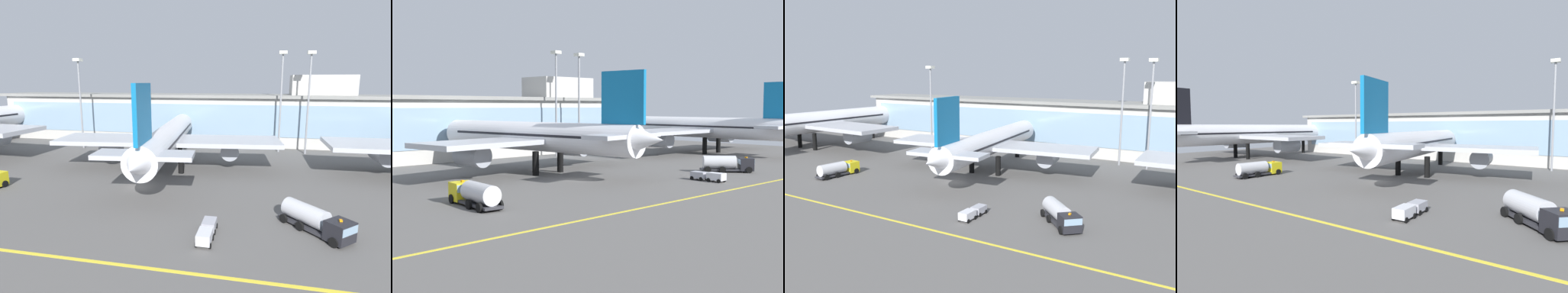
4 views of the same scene
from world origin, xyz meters
TOP-DOWN VIEW (x-y plane):
  - ground_plane at (0.00, 0.00)m, footprint 180.00×180.00m
  - taxiway_centreline_stripe at (0.00, -22.00)m, footprint 144.00×0.50m
  - terminal_building at (1.64, 43.01)m, footprint 118.07×14.00m
  - airliner_near_left at (-55.78, 12.17)m, footprint 51.39×61.37m
  - airliner_near_right at (1.20, 12.01)m, footprint 44.41×52.00m
  - fuel_tanker_truck at (25.86, -11.14)m, footprint 7.92×8.29m
  - baggage_tug_near at (-23.34, -7.84)m, footprint 3.59×9.22m
  - service_truck_far at (13.79, -14.95)m, footprint 1.70×5.60m
  - apron_light_mast_west at (-26.59, 27.12)m, footprint 1.80×1.80m
  - apron_light_mast_centre at (29.65, 31.61)m, footprint 1.80×1.80m
  - apron_light_mast_east at (23.43, 32.66)m, footprint 1.80×1.80m

SIDE VIEW (x-z plane):
  - ground_plane at x=0.00m, z-range 0.00..0.00m
  - taxiway_centreline_stripe at x=0.00m, z-range 0.00..0.01m
  - service_truck_far at x=13.79m, z-range 0.09..1.49m
  - fuel_tanker_truck at x=25.86m, z-range 0.06..2.96m
  - baggage_tug_near at x=-23.34m, z-range 0.06..2.96m
  - airliner_near_right at x=1.20m, z-range -2.29..14.59m
  - airliner_near_left at x=-55.78m, z-range -2.65..16.96m
  - terminal_building at x=1.64m, z-range -2.10..16.77m
  - apron_light_mast_west at x=-26.59m, z-range 3.60..26.44m
  - apron_light_mast_centre at x=29.65m, z-range 3.66..27.63m
  - apron_light_mast_east at x=23.43m, z-range 3.67..27.85m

